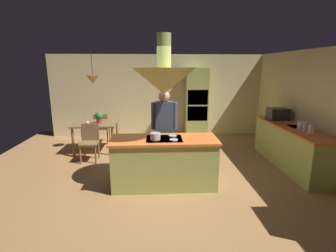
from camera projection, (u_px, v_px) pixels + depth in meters
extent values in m
plane|color=#9E7042|center=(164.00, 180.00, 4.95)|extent=(8.16, 8.16, 0.00)
cube|color=beige|center=(160.00, 96.00, 8.01)|extent=(6.80, 0.10, 2.55)
cube|color=beige|center=(320.00, 111.00, 5.21)|extent=(0.10, 7.20, 2.55)
cube|color=#A8B259|center=(164.00, 163.00, 4.65)|extent=(1.87, 0.72, 0.87)
cube|color=orange|center=(164.00, 140.00, 4.55)|extent=(1.93, 0.78, 0.04)
cube|color=black|center=(164.00, 139.00, 4.55)|extent=(0.64, 0.52, 0.01)
cylinder|color=#B2B2B7|center=(155.00, 140.00, 4.41)|extent=(0.15, 0.15, 0.02)
cylinder|color=#B2B2B7|center=(174.00, 140.00, 4.42)|extent=(0.15, 0.15, 0.02)
cylinder|color=#B2B2B7|center=(155.00, 136.00, 4.66)|extent=(0.15, 0.15, 0.02)
cylinder|color=#B2B2B7|center=(173.00, 136.00, 4.68)|extent=(0.15, 0.15, 0.02)
cube|color=#A8B259|center=(291.00, 147.00, 5.58)|extent=(0.62, 2.47, 0.87)
cube|color=orange|center=(293.00, 127.00, 5.47)|extent=(0.66, 2.51, 0.04)
cube|color=#B2B2B7|center=(300.00, 130.00, 5.50)|extent=(0.48, 0.36, 0.16)
cube|color=#A8B259|center=(196.00, 104.00, 7.73)|extent=(0.66, 0.62, 2.14)
cube|color=black|center=(198.00, 97.00, 7.39)|extent=(0.60, 0.04, 0.44)
cube|color=black|center=(197.00, 113.00, 7.50)|extent=(0.60, 0.04, 0.44)
cube|color=brown|center=(96.00, 123.00, 6.54)|extent=(1.09, 0.93, 0.04)
cylinder|color=brown|center=(73.00, 142.00, 6.21)|extent=(0.06, 0.06, 0.72)
cylinder|color=brown|center=(113.00, 142.00, 6.26)|extent=(0.06, 0.06, 0.72)
cylinder|color=brown|center=(82.00, 134.00, 6.99)|extent=(0.06, 0.06, 0.72)
cylinder|color=brown|center=(117.00, 133.00, 7.04)|extent=(0.06, 0.06, 0.72)
cylinder|color=tan|center=(160.00, 152.00, 5.29)|extent=(0.14, 0.14, 0.84)
cylinder|color=tan|center=(169.00, 152.00, 5.30)|extent=(0.14, 0.14, 0.84)
cube|color=#3F4C66|center=(164.00, 117.00, 5.13)|extent=(0.36, 0.22, 0.65)
cylinder|color=#3F4C66|center=(153.00, 116.00, 5.11)|extent=(0.09, 0.09, 0.55)
cylinder|color=#3F4C66|center=(175.00, 116.00, 5.13)|extent=(0.09, 0.09, 0.55)
sphere|color=tan|center=(164.00, 96.00, 5.03)|extent=(0.23, 0.23, 0.23)
cone|color=#A8B259|center=(164.00, 81.00, 4.31)|extent=(1.10, 1.10, 0.45)
cylinder|color=#A8B259|center=(164.00, 50.00, 4.20)|extent=(0.24, 0.24, 0.55)
cone|color=#E0B266|center=(93.00, 80.00, 6.28)|extent=(0.32, 0.32, 0.22)
cylinder|color=black|center=(92.00, 63.00, 6.19)|extent=(0.01, 0.01, 0.60)
cube|color=brown|center=(89.00, 143.00, 5.86)|extent=(0.40, 0.40, 0.04)
cube|color=brown|center=(90.00, 132.00, 5.99)|extent=(0.40, 0.04, 0.42)
cylinder|color=brown|center=(80.00, 155.00, 5.74)|extent=(0.04, 0.04, 0.43)
cylinder|color=brown|center=(96.00, 155.00, 5.76)|extent=(0.04, 0.04, 0.43)
cylinder|color=brown|center=(84.00, 150.00, 6.07)|extent=(0.04, 0.04, 0.43)
cylinder|color=brown|center=(99.00, 150.00, 6.09)|extent=(0.04, 0.04, 0.43)
cube|color=brown|center=(102.00, 128.00, 7.35)|extent=(0.40, 0.40, 0.04)
cube|color=brown|center=(101.00, 122.00, 7.13)|extent=(0.40, 0.04, 0.42)
cylinder|color=brown|center=(110.00, 134.00, 7.58)|extent=(0.04, 0.04, 0.43)
cylinder|color=brown|center=(98.00, 134.00, 7.56)|extent=(0.04, 0.04, 0.43)
cylinder|color=brown|center=(108.00, 137.00, 7.25)|extent=(0.04, 0.04, 0.43)
cylinder|color=brown|center=(96.00, 137.00, 7.23)|extent=(0.04, 0.04, 0.43)
cylinder|color=#99382D|center=(99.00, 121.00, 6.43)|extent=(0.14, 0.14, 0.12)
sphere|color=#2D722D|center=(99.00, 116.00, 6.40)|extent=(0.20, 0.20, 0.20)
cylinder|color=white|center=(87.00, 123.00, 6.29)|extent=(0.07, 0.07, 0.09)
cylinder|color=silver|center=(311.00, 129.00, 4.85)|extent=(0.11, 0.11, 0.18)
cylinder|color=#E0B78C|center=(306.00, 127.00, 5.02)|extent=(0.11, 0.11, 0.19)
cylinder|color=silver|center=(301.00, 125.00, 5.20)|extent=(0.13, 0.13, 0.18)
cube|color=#232326|center=(278.00, 114.00, 6.16)|extent=(0.46, 0.36, 0.28)
cylinder|color=#B2B2B7|center=(155.00, 136.00, 4.39)|extent=(0.18, 0.18, 0.12)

